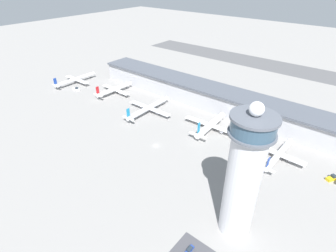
% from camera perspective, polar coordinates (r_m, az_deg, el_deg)
% --- Properties ---
extents(ground_plane, '(1000.00, 1000.00, 0.00)m').
position_cam_1_polar(ground_plane, '(167.61, -2.58, -4.30)').
color(ground_plane, gray).
extents(terminal_building, '(228.67, 25.00, 16.83)m').
position_cam_1_polar(terminal_building, '(213.42, 9.94, 6.15)').
color(terminal_building, '#B2B2B7').
rests_on(terminal_building, ground).
extents(runway_strip, '(343.00, 44.00, 0.01)m').
position_cam_1_polar(runway_strip, '(333.93, 21.90, 12.07)').
color(runway_strip, '#515154').
rests_on(runway_strip, ground).
extents(control_tower, '(16.83, 16.83, 60.64)m').
position_cam_1_polar(control_tower, '(105.29, 16.11, -10.42)').
color(control_tower, silver).
rests_on(control_tower, ground).
extents(airplane_gate_alpha, '(32.51, 43.97, 11.56)m').
position_cam_1_polar(airplane_gate_alpha, '(273.77, -19.45, 9.56)').
color(airplane_gate_alpha, white).
rests_on(airplane_gate_alpha, ground).
extents(airplane_gate_bravo, '(33.61, 37.62, 12.12)m').
position_cam_1_polar(airplane_gate_bravo, '(241.07, -11.52, 7.83)').
color(airplane_gate_bravo, white).
rests_on(airplane_gate_bravo, ground).
extents(airplane_gate_charlie, '(39.29, 45.05, 12.20)m').
position_cam_1_polar(airplane_gate_charlie, '(203.90, -4.22, 3.94)').
color(airplane_gate_charlie, silver).
rests_on(airplane_gate_charlie, ground).
extents(airplane_gate_delta, '(41.19, 35.62, 14.04)m').
position_cam_1_polar(airplane_gate_delta, '(182.99, 9.28, 0.21)').
color(airplane_gate_delta, white).
rests_on(airplane_gate_delta, ground).
extents(airplane_gate_echo, '(30.51, 37.18, 11.21)m').
position_cam_1_polar(airplane_gate_echo, '(167.11, 23.02, -5.64)').
color(airplane_gate_echo, white).
rests_on(airplane_gate_echo, ground).
extents(service_truck_catering, '(7.56, 3.15, 2.95)m').
position_cam_1_polar(service_truck_catering, '(258.75, -19.33, 7.58)').
color(service_truck_catering, black).
rests_on(service_truck_catering, ground).
extents(service_truck_fuel, '(5.36, 6.74, 3.04)m').
position_cam_1_polar(service_truck_fuel, '(167.23, 32.11, -9.59)').
color(service_truck_fuel, black).
rests_on(service_truck_fuel, ground).
extents(car_green_van, '(1.81, 4.82, 1.42)m').
position_cam_1_polar(car_green_van, '(116.20, 4.68, -25.28)').
color(car_green_van, black).
rests_on(car_green_van, ground).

